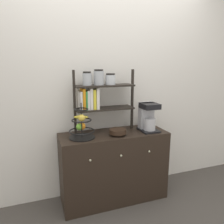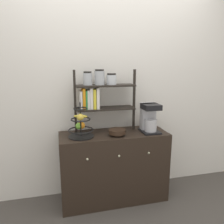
% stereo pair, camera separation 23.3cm
% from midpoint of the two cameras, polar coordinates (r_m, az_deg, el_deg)
% --- Properties ---
extents(ground_plane, '(12.00, 12.00, 0.00)m').
position_cam_midpoint_polar(ground_plane, '(2.59, -0.61, -23.95)').
color(ground_plane, '#47423D').
extents(wall_back, '(7.00, 0.05, 2.60)m').
position_cam_midpoint_polar(wall_back, '(2.54, -4.19, 7.11)').
color(wall_back, silver).
rests_on(wall_back, ground_plane).
extents(sideboard, '(1.18, 0.45, 0.79)m').
position_cam_midpoint_polar(sideboard, '(2.56, -2.25, -14.05)').
color(sideboard, black).
rests_on(sideboard, ground_plane).
extents(coffee_maker, '(0.19, 0.24, 0.32)m').
position_cam_midpoint_polar(coffee_maker, '(2.48, 6.69, -1.27)').
color(coffee_maker, black).
rests_on(coffee_maker, sideboard).
extents(fruit_stand, '(0.26, 0.26, 0.37)m').
position_cam_midpoint_polar(fruit_stand, '(2.27, -10.93, -3.70)').
color(fruit_stand, black).
rests_on(fruit_stand, sideboard).
extents(wooden_bowl, '(0.18, 0.18, 0.07)m').
position_cam_midpoint_polar(wooden_bowl, '(2.32, -1.39, -5.19)').
color(wooden_bowl, black).
rests_on(wooden_bowl, sideboard).
extents(shelf_hutch, '(0.69, 0.20, 0.69)m').
position_cam_midpoint_polar(shelf_hutch, '(2.37, -6.73, 4.97)').
color(shelf_hutch, black).
rests_on(shelf_hutch, sideboard).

